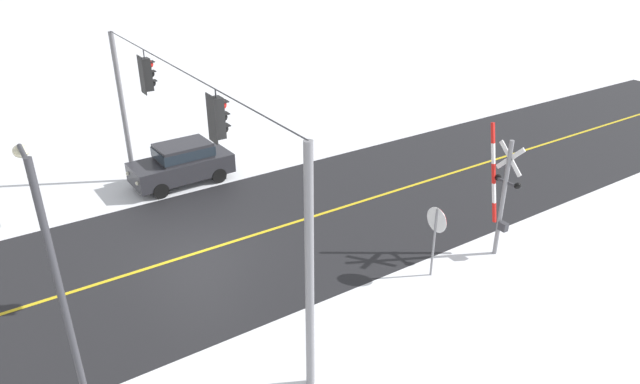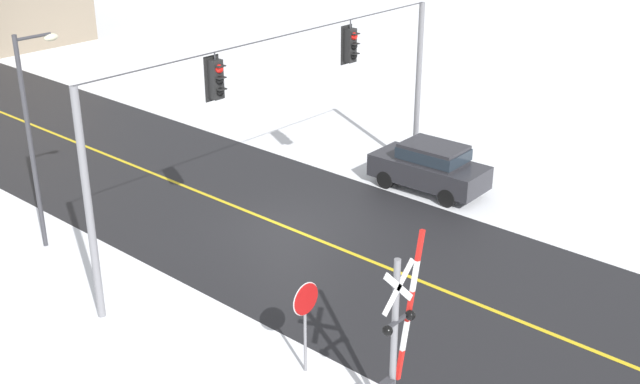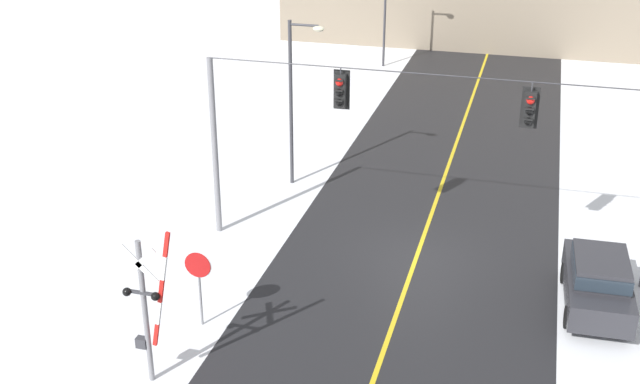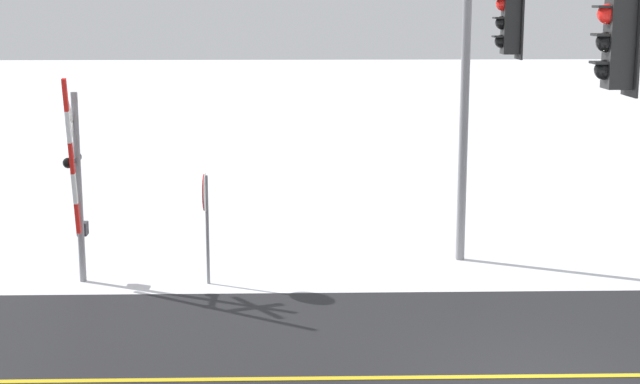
# 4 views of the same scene
# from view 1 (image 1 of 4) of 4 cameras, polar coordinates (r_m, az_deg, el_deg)

# --- Properties ---
(ground_plane) EXTENTS (160.00, 160.00, 0.00)m
(ground_plane) POSITION_cam_1_polar(r_m,az_deg,el_deg) (19.26, -12.33, -6.06)
(ground_plane) COLOR white
(signal_span) EXTENTS (14.20, 0.47, 6.22)m
(signal_span) POSITION_cam_1_polar(r_m,az_deg,el_deg) (17.56, -13.64, 5.45)
(signal_span) COLOR gray
(signal_span) RESTS_ON ground
(stop_sign) EXTENTS (0.80, 0.09, 2.35)m
(stop_sign) POSITION_cam_1_polar(r_m,az_deg,el_deg) (17.21, 11.70, -3.48)
(stop_sign) COLOR gray
(stop_sign) RESTS_ON ground
(railroad_crossing) EXTENTS (1.35, 0.31, 4.35)m
(railroad_crossing) POSITION_cam_1_polar(r_m,az_deg,el_deg) (18.70, 18.06, 0.04)
(railroad_crossing) COLOR gray
(railroad_crossing) RESTS_ON ground
(parked_car_charcoal) EXTENTS (1.94, 4.25, 1.74)m
(parked_car_charcoal) POSITION_cam_1_polar(r_m,az_deg,el_deg) (24.00, -13.82, 2.98)
(parked_car_charcoal) COLOR #2D2D33
(parked_car_charcoal) RESTS_ON ground
(streetlamp_near) EXTENTS (1.39, 0.28, 6.50)m
(streetlamp_near) POSITION_cam_1_polar(r_m,az_deg,el_deg) (11.69, -25.15, -8.27)
(streetlamp_near) COLOR #38383D
(streetlamp_near) RESTS_ON ground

